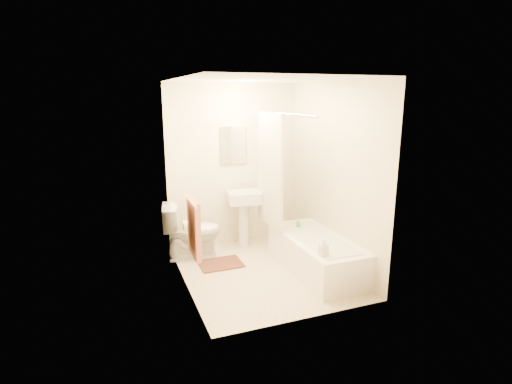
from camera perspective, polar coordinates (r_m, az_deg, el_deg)
name	(u,v)px	position (r m, az deg, el deg)	size (l,w,h in m)	color
floor	(263,271)	(5.27, 0.99, -11.24)	(2.40, 2.40, 0.00)	beige
ceiling	(264,79)	(4.78, 1.11, 15.84)	(2.40, 2.40, 0.00)	white
wall_back	(233,165)	(6.00, -3.25, 3.87)	(2.00, 0.02, 2.40)	beige
wall_left	(182,187)	(4.61, -10.55, 0.68)	(0.02, 2.40, 2.40)	beige
wall_right	(334,175)	(5.33, 11.07, 2.40)	(0.02, 2.40, 2.40)	beige
mirror	(234,145)	(5.93, -3.23, 6.69)	(0.40, 0.03, 0.55)	white
curtain_rod	(283,113)	(4.99, 3.91, 11.13)	(0.03, 0.03, 1.70)	silver
shower_curtain	(270,170)	(5.45, 2.01, 3.10)	(0.04, 0.80, 1.55)	silver
towel_bar	(190,201)	(4.41, -9.38, -1.23)	(0.02, 0.02, 0.60)	silver
towel	(194,228)	(4.50, -8.85, -5.13)	(0.06, 0.45, 0.66)	#CC7266
toilet_paper	(188,225)	(4.87, -9.74, -4.69)	(0.12, 0.12, 0.11)	white
toilet	(192,231)	(5.62, -9.14, -5.57)	(0.44, 0.78, 0.77)	white
sink	(244,216)	(5.96, -1.73, -3.51)	(0.47, 0.37, 0.92)	silver
bathtub	(316,254)	(5.28, 8.55, -8.74)	(0.68, 1.56, 0.44)	white
bath_mat	(221,264)	(5.48, -5.07, -10.17)	(0.57, 0.43, 0.02)	#4E3022
soap_bottle	(323,247)	(4.63, 9.61, -7.82)	(0.09, 0.09, 0.20)	white
scrub_brush	(298,224)	(5.63, 6.05, -4.62)	(0.06, 0.19, 0.04)	green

